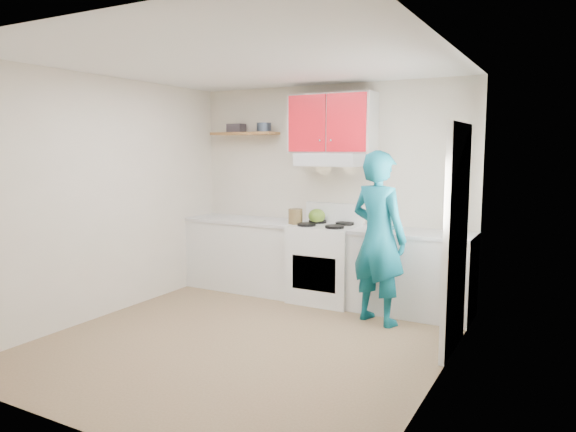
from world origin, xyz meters
The scene contains 21 objects.
floor centered at (0.00, 0.00, 0.00)m, with size 3.80×3.80×0.00m, color brown.
ceiling centered at (0.00, 0.00, 2.60)m, with size 3.60×3.80×0.04m, color white.
back_wall centered at (0.00, 1.90, 1.30)m, with size 3.60×0.04×2.60m, color beige.
front_wall centered at (0.00, -1.90, 1.30)m, with size 3.60×0.04×2.60m, color beige.
left_wall centered at (-1.80, 0.00, 1.30)m, with size 0.04×3.80×2.60m, color beige.
right_wall centered at (1.80, 0.00, 1.30)m, with size 0.04×3.80×2.60m, color beige.
door centered at (1.78, 0.70, 1.02)m, with size 0.05×0.85×2.05m, color white.
door_glass centered at (1.75, 0.70, 1.45)m, with size 0.01×0.55×0.95m, color white.
counter_left centered at (-1.04, 1.60, 0.45)m, with size 1.52×0.60×0.90m, color silver.
counter_right centered at (1.14, 1.60, 0.45)m, with size 1.32×0.60×0.90m, color silver.
stove centered at (0.10, 1.57, 0.46)m, with size 0.76×0.65×0.92m, color white.
range_hood centered at (0.10, 1.68, 1.70)m, with size 0.76×0.44×0.15m, color silver.
upper_cabinets centered at (0.10, 1.73, 2.12)m, with size 1.02×0.33×0.70m, color red.
shelf centered at (-1.15, 1.75, 2.02)m, with size 0.90×0.30×0.04m, color brown.
books centered at (-1.29, 1.77, 2.09)m, with size 0.21×0.15×0.11m, color #3B343A.
tin centered at (-0.83, 1.71, 2.09)m, with size 0.18×0.18×0.11m, color #333D4C.
kettle centered at (-0.07, 1.69, 1.01)m, with size 0.21×0.21×0.18m, color #587E23.
crock centered at (-0.27, 1.51, 1.00)m, with size 0.17×0.17×0.21m, color brown.
cutting_board centered at (1.03, 1.58, 0.91)m, with size 0.27×0.20×0.02m, color olive.
silicone_mat centered at (1.61, 1.56, 0.90)m, with size 0.30×0.25×0.01m, color red.
person centered at (0.91, 1.12, 0.90)m, with size 0.66×0.43×1.81m, color #0A5362.
Camera 1 is at (2.69, -4.09, 1.83)m, focal length 33.02 mm.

